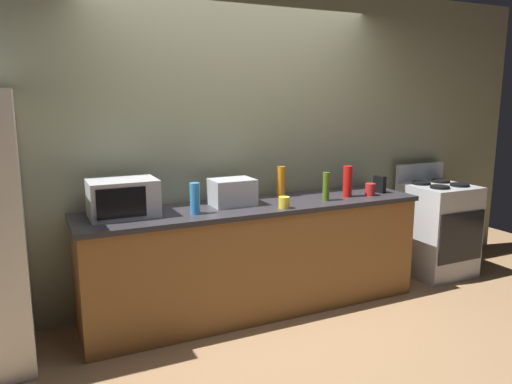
% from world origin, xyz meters
% --- Properties ---
extents(ground_plane, '(8.00, 8.00, 0.00)m').
position_xyz_m(ground_plane, '(0.00, 0.00, 0.00)').
color(ground_plane, '#93704C').
extents(back_wall, '(6.40, 0.10, 2.70)m').
position_xyz_m(back_wall, '(0.00, 0.81, 1.35)').
color(back_wall, gray).
rests_on(back_wall, ground_plane).
extents(counter_run, '(2.84, 0.64, 0.90)m').
position_xyz_m(counter_run, '(0.00, 0.40, 0.45)').
color(counter_run, brown).
rests_on(counter_run, ground_plane).
extents(stove_range, '(0.60, 0.61, 1.08)m').
position_xyz_m(stove_range, '(2.00, 0.40, 0.46)').
color(stove_range, '#B7BABF').
rests_on(stove_range, ground_plane).
extents(microwave, '(0.48, 0.35, 0.27)m').
position_xyz_m(microwave, '(-1.04, 0.45, 1.04)').
color(microwave, '#B7BABF').
rests_on(microwave, counter_run).
extents(toaster_oven, '(0.34, 0.26, 0.21)m').
position_xyz_m(toaster_oven, '(-0.18, 0.46, 1.01)').
color(toaster_oven, '#B7BABF').
rests_on(toaster_oven, counter_run).
extents(cordless_phone, '(0.08, 0.12, 0.15)m').
position_xyz_m(cordless_phone, '(1.22, 0.36, 0.98)').
color(cordless_phone, black).
rests_on(cordless_phone, counter_run).
extents(bottle_olive_oil, '(0.06, 0.06, 0.24)m').
position_xyz_m(bottle_olive_oil, '(0.59, 0.28, 1.02)').
color(bottle_olive_oil, '#4C6B19').
rests_on(bottle_olive_oil, counter_run).
extents(bottle_dish_soap, '(0.07, 0.07, 0.26)m').
position_xyz_m(bottle_dish_soap, '(0.33, 0.59, 1.03)').
color(bottle_dish_soap, orange).
rests_on(bottle_dish_soap, counter_run).
extents(bottle_spray_cleaner, '(0.07, 0.07, 0.23)m').
position_xyz_m(bottle_spray_cleaner, '(-0.55, 0.29, 1.02)').
color(bottle_spray_cleaner, '#338CE5').
rests_on(bottle_spray_cleaner, counter_run).
extents(bottle_hot_sauce, '(0.08, 0.08, 0.27)m').
position_xyz_m(bottle_hot_sauce, '(0.84, 0.33, 1.03)').
color(bottle_hot_sauce, red).
rests_on(bottle_hot_sauce, counter_run).
extents(mug_yellow, '(0.09, 0.09, 0.09)m').
position_xyz_m(mug_yellow, '(0.13, 0.17, 0.95)').
color(mug_yellow, yellow).
rests_on(mug_yellow, counter_run).
extents(mug_red, '(0.09, 0.09, 0.11)m').
position_xyz_m(mug_red, '(1.06, 0.29, 0.95)').
color(mug_red, red).
rests_on(mug_red, counter_run).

